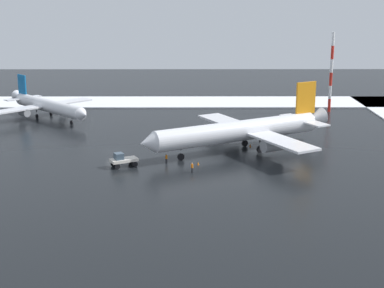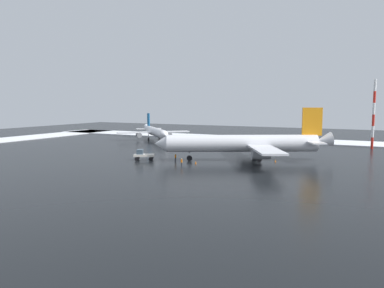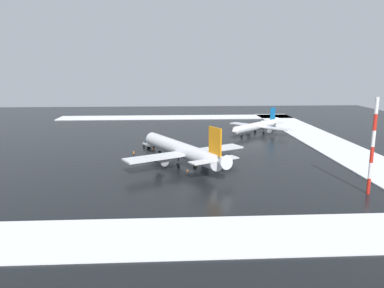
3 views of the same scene
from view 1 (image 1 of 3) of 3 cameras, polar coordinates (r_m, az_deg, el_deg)
ground_plane at (r=111.45m, az=-7.69°, el=-0.73°), size 240.00×240.00×0.00m
snow_bank_far at (r=159.91m, az=-5.43°, el=4.07°), size 152.00×16.00×0.27m
airplane_parked_starboard at (r=110.20m, az=4.86°, el=1.31°), size 37.15×31.71×12.03m
airplane_foreground_jet at (r=143.12m, az=-13.84°, el=3.64°), size 24.10×24.37×9.19m
pushback_tug at (r=101.36m, az=-6.75°, el=-1.50°), size 5.10×4.08×2.50m
ground_crew_mid_apron at (r=97.46m, az=0.01°, el=-2.25°), size 0.36×0.36×1.71m
ground_crew_beside_wing at (r=102.72m, az=-2.50°, el=-1.37°), size 0.36×0.36×1.71m
antenna_mast at (r=149.43m, az=13.34°, el=6.76°), size 0.70×0.70×19.65m
traffic_cone_near_nose at (r=101.94m, az=0.60°, el=-1.89°), size 0.36×0.36×0.55m
traffic_cone_mid_line at (r=114.46m, az=5.67°, el=-0.11°), size 0.36×0.36×0.55m
traffic_cone_wingtip_side at (r=112.95m, az=8.01°, el=-0.39°), size 0.36×0.36×0.55m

